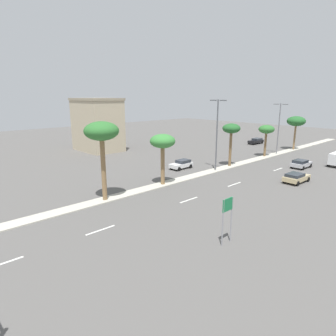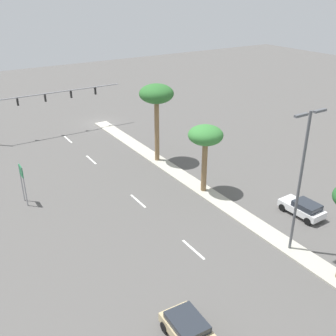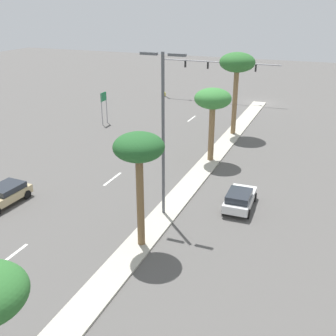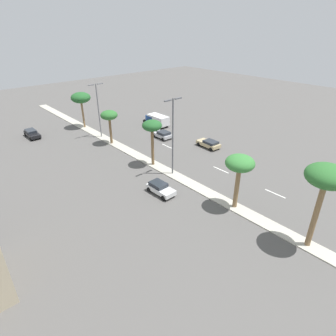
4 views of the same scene
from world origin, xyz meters
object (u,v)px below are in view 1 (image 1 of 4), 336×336
sedan_tan_right (296,177)px  palm_tree_right (296,122)px  palm_tree_front (266,130)px  sedan_black_front (256,141)px  palm_tree_outboard (102,133)px  palm_tree_center (231,130)px  sedan_white_leading (182,164)px  commercial_building (97,125)px  street_lamp_front (279,125)px  sedan_silver_center (301,163)px  street_lamp_far (217,130)px  palm_tree_near (163,143)px  directional_road_sign (228,212)px

sedan_tan_right → palm_tree_right: bearing=115.1°
palm_tree_front → sedan_black_front: 16.42m
palm_tree_outboard → palm_tree_right: size_ratio=1.22×
sedan_tan_right → palm_tree_center: bearing=174.4°
palm_tree_center → sedan_white_leading: palm_tree_center is taller
palm_tree_center → palm_tree_right: bearing=89.2°
commercial_building → palm_tree_front: bearing=35.3°
palm_tree_center → street_lamp_front: (0.13, 15.57, -0.14)m
sedan_black_front → palm_tree_center: bearing=-68.4°
palm_tree_front → commercial_building: bearing=-144.7°
palm_tree_center → palm_tree_right: (0.32, 22.67, 0.06)m
sedan_tan_right → sedan_silver_center: sedan_silver_center is taller
palm_tree_outboard → sedan_tan_right: 25.94m
sedan_tan_right → sedan_silver_center: (-3.08, 8.67, 0.01)m
sedan_white_leading → sedan_silver_center: sedan_white_leading is taller
street_lamp_front → sedan_white_leading: street_lamp_front is taller
palm_tree_front → sedan_silver_center: palm_tree_front is taller
street_lamp_far → sedan_black_front: (-9.87, 28.26, -5.58)m
palm_tree_near → palm_tree_center: size_ratio=0.94×
palm_tree_near → street_lamp_far: bearing=89.5°
commercial_building → palm_tree_outboard: bearing=-28.7°
palm_tree_outboard → sedan_black_front: palm_tree_outboard is taller
commercial_building → palm_tree_right: commercial_building is taller
sedan_tan_right → sedan_silver_center: size_ratio=1.10×
sedan_silver_center → palm_tree_right: bearing=118.1°
sedan_tan_right → sedan_black_front: (-21.07, 25.32, 0.02)m
street_lamp_front → sedan_white_leading: bearing=-101.3°
directional_road_sign → sedan_white_leading: (-19.54, 14.89, -1.91)m
street_lamp_far → sedan_tan_right: bearing=14.7°
directional_road_sign → palm_tree_center: 26.71m
palm_tree_outboard → street_lamp_far: size_ratio=0.80×
palm_tree_front → sedan_black_front: (-9.41, 12.74, -4.34)m
commercial_building → sedan_black_front: 37.42m
sedan_black_front → palm_tree_right: bearing=-8.8°
palm_tree_front → sedan_tan_right: palm_tree_front is taller
directional_road_sign → palm_tree_center: size_ratio=0.54×
palm_tree_front → street_lamp_far: bearing=-88.3°
palm_tree_right → sedan_black_front: palm_tree_right is taller
street_lamp_front → sedan_white_leading: (-4.47, -22.39, -5.10)m
palm_tree_outboard → palm_tree_center: (-0.20, 23.49, -1.45)m
palm_tree_right → sedan_white_leading: 30.33m
sedan_white_leading → commercial_building: bearing=-176.8°
commercial_building → palm_tree_outboard: 32.01m
palm_tree_center → palm_tree_right: size_ratio=0.98×
street_lamp_front → sedan_silver_center: size_ratio=2.51×
palm_tree_right → street_lamp_front: 7.11m
palm_tree_near → palm_tree_right: size_ratio=0.92×
directional_road_sign → sedan_white_leading: bearing=142.7°
palm_tree_outboard → palm_tree_center: 23.54m
palm_tree_near → sedan_silver_center: 24.38m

